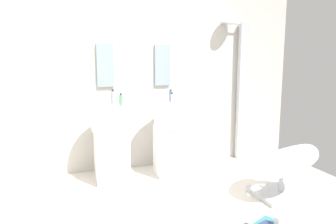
# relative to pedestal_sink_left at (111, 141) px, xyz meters

# --- Properties ---
(ground_plane) EXTENTS (4.80, 3.60, 0.04)m
(ground_plane) POSITION_rel_pedestal_sink_left_xyz_m (0.39, -1.17, -0.53)
(ground_plane) COLOR silver
(rear_partition) EXTENTS (4.80, 0.10, 2.60)m
(rear_partition) POSITION_rel_pedestal_sink_left_xyz_m (0.39, 0.48, 0.79)
(rear_partition) COLOR beige
(rear_partition) RESTS_ON ground_plane
(pedestal_sink_left) EXTENTS (0.46, 0.46, 1.06)m
(pedestal_sink_left) POSITION_rel_pedestal_sink_left_xyz_m (0.00, 0.00, 0.00)
(pedestal_sink_left) COLOR white
(pedestal_sink_left) RESTS_ON ground_plane
(pedestal_sink_right) EXTENTS (0.46, 0.46, 1.06)m
(pedestal_sink_right) POSITION_rel_pedestal_sink_left_xyz_m (0.79, 0.00, 0.00)
(pedestal_sink_right) COLOR white
(pedestal_sink_right) RESTS_ON ground_plane
(vanity_mirror_left) EXTENTS (0.22, 0.03, 0.56)m
(vanity_mirror_left) POSITION_rel_pedestal_sink_left_xyz_m (0.00, 0.41, 0.93)
(vanity_mirror_left) COLOR #8C9EA8
(vanity_mirror_right) EXTENTS (0.22, 0.03, 0.56)m
(vanity_mirror_right) POSITION_rel_pedestal_sink_left_xyz_m (0.79, 0.41, 0.93)
(vanity_mirror_right) COLOR #8C9EA8
(shower_column) EXTENTS (0.49, 0.24, 2.05)m
(shower_column) POSITION_rel_pedestal_sink_left_xyz_m (2.02, 0.36, 0.57)
(shower_column) COLOR #B7BABF
(shower_column) RESTS_ON ground_plane
(lounge_chair) EXTENTS (1.10, 1.10, 0.65)m
(lounge_chair) POSITION_rel_pedestal_sink_left_xyz_m (1.72, -1.05, -0.16)
(lounge_chair) COLOR #B7BABF
(lounge_chair) RESTS_ON ground_plane
(magazine_teal) EXTENTS (0.30, 0.24, 0.02)m
(magazine_teal) POSITION_rel_pedestal_sink_left_xyz_m (1.18, -1.55, -0.49)
(magazine_teal) COLOR teal
(magazine_teal) RESTS_ON area_rug
(coffee_mug) EXTENTS (0.09, 0.09, 0.11)m
(coffee_mug) POSITION_rel_pedestal_sink_left_xyz_m (1.27, -1.63, -0.45)
(coffee_mug) COLOR white
(coffee_mug) RESTS_ON area_rug
(soap_bottle_green) EXTENTS (0.04, 0.04, 0.15)m
(soap_bottle_green) POSITION_rel_pedestal_sink_left_xyz_m (0.13, -0.04, 0.52)
(soap_bottle_green) COLOR #59996B
(soap_bottle_green) RESTS_ON pedestal_sink_left
(soap_bottle_clear) EXTENTS (0.04, 0.04, 0.13)m
(soap_bottle_clear) POSITION_rel_pedestal_sink_left_xyz_m (0.83, 0.11, 0.50)
(soap_bottle_clear) COLOR silver
(soap_bottle_clear) RESTS_ON pedestal_sink_right
(soap_bottle_grey) EXTENTS (0.05, 0.05, 0.19)m
(soap_bottle_grey) POSITION_rel_pedestal_sink_left_xyz_m (0.05, 0.13, 0.53)
(soap_bottle_grey) COLOR #99999E
(soap_bottle_grey) RESTS_ON pedestal_sink_left
(soap_bottle_blue) EXTENTS (0.04, 0.04, 0.17)m
(soap_bottle_blue) POSITION_rel_pedestal_sink_left_xyz_m (0.82, 0.14, 0.52)
(soap_bottle_blue) COLOR #4C72B7
(soap_bottle_blue) RESTS_ON pedestal_sink_right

